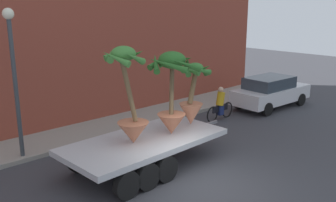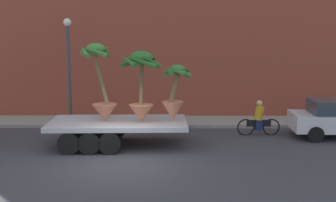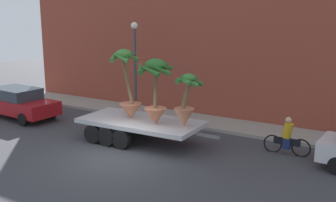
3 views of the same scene
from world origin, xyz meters
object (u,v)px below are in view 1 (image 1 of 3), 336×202
Objects in this scene: potted_palm_rear at (193,97)px; potted_palm_middle at (172,90)px; cyclist at (220,105)px; street_lamp at (13,65)px; flatbed_trailer at (139,147)px; parked_car at (270,91)px; potted_palm_front at (130,103)px.

potted_palm_rear is 0.80× the size of potted_palm_middle.
cyclist is (4.86, 1.95, -1.77)m from potted_palm_middle.
flatbed_trailer is at bearing -53.89° from street_lamp.
potted_palm_rear is at bearing -169.64° from parked_car.
flatbed_trailer is 6.25m from cyclist.
potted_palm_middle is at bearing -44.83° from street_lamp.
potted_palm_front is 10.03m from parked_car.
street_lamp is (-8.41, 1.58, 2.56)m from cyclist.
potted_palm_middle is 1.46× the size of cyclist.
cyclist is 8.93m from street_lamp.
potted_palm_front is at bearing -178.42° from potted_palm_rear.
flatbed_trailer is at bearing -164.17° from cyclist.
potted_palm_middle reaches higher than parked_car.
potted_palm_middle reaches higher than flatbed_trailer.
potted_palm_middle is (1.16, -0.25, 1.68)m from flatbed_trailer.
parked_car is (7.05, 1.29, -1.14)m from potted_palm_rear.
parked_car is at bearing 7.91° from potted_palm_front.
potted_palm_rear is 0.49× the size of parked_car.
potted_palm_front is at bearing 172.66° from potted_palm_middle.
parked_car is (8.30, 1.56, -1.61)m from potted_palm_middle.
street_lamp is at bearing 169.38° from cyclist.
cyclist is at bearing 15.83° from flatbed_trailer.
potted_palm_rear is at bearing -34.15° from street_lamp.
flatbed_trailer is 2.33× the size of potted_palm_middle.
potted_palm_rear is at bearing 12.38° from potted_palm_middle.
potted_palm_middle is at bearing -12.12° from flatbed_trailer.
potted_palm_middle is at bearing -7.34° from potted_palm_front.
potted_palm_rear is (2.41, 0.03, 1.20)m from flatbed_trailer.
street_lamp is (-3.55, 3.53, 0.79)m from potted_palm_middle.
flatbed_trailer is at bearing 167.88° from potted_palm_middle.
cyclist is at bearing 173.53° from parked_car.
potted_palm_middle is 1.55m from potted_palm_front.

